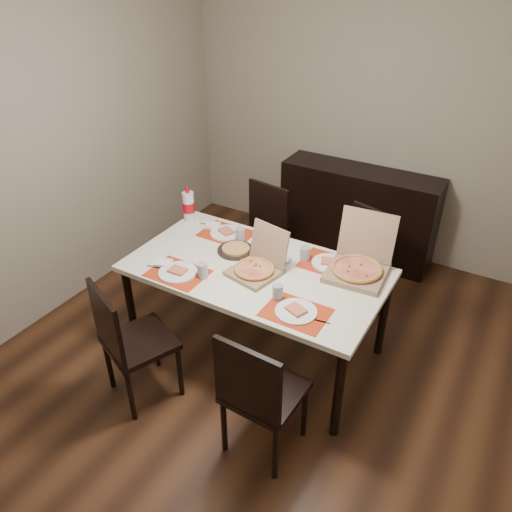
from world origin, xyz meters
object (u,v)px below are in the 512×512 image
at_px(dining_table, 256,276).
at_px(chair_far_left, 260,232).
at_px(chair_far_right, 360,260).
at_px(pizza_box_center, 257,266).
at_px(soda_bottle, 189,206).
at_px(dip_bowl, 284,259).
at_px(chair_near_left, 128,339).
at_px(sideboard, 357,213).
at_px(chair_near_right, 259,392).

height_order(dining_table, chair_far_left, chair_far_left).
bearing_deg(chair_far_left, dining_table, -61.96).
xyz_separation_m(chair_far_right, pizza_box_center, (-0.46, -0.88, 0.29)).
height_order(pizza_box_center, soda_bottle, pizza_box_center).
xyz_separation_m(pizza_box_center, dip_bowl, (0.09, 0.22, -0.04)).
bearing_deg(chair_near_left, dip_bowl, 59.38).
height_order(chair_far_right, dip_bowl, chair_far_right).
relative_size(dip_bowl, soda_bottle, 0.37).
relative_size(sideboard, chair_far_right, 1.61).
relative_size(sideboard, dining_table, 0.83).
bearing_deg(dining_table, chair_far_right, 59.57).
relative_size(pizza_box_center, dip_bowl, 3.76).
bearing_deg(sideboard, dining_table, -94.62).
height_order(sideboard, chair_near_right, chair_near_right).
distance_m(chair_near_right, chair_far_right, 1.64).
xyz_separation_m(chair_far_left, pizza_box_center, (0.48, -0.87, 0.29)).
xyz_separation_m(sideboard, soda_bottle, (-0.98, -1.38, 0.42)).
xyz_separation_m(chair_near_right, chair_far_left, (-0.93, 1.63, 0.00)).
height_order(sideboard, dining_table, sideboard).
bearing_deg(dining_table, sideboard, 85.38).
relative_size(dining_table, soda_bottle, 6.13).
bearing_deg(chair_far_left, chair_near_left, -91.15).
distance_m(chair_near_right, pizza_box_center, 0.92).
bearing_deg(dip_bowl, chair_near_right, -69.86).
distance_m(sideboard, soda_bottle, 1.75).
bearing_deg(dining_table, soda_bottle, 157.43).
bearing_deg(soda_bottle, sideboard, 54.58).
height_order(chair_near_right, chair_far_left, same).
relative_size(chair_far_right, dip_bowl, 8.64).
distance_m(pizza_box_center, soda_bottle, 0.97).
bearing_deg(soda_bottle, chair_near_right, -40.89).
xyz_separation_m(chair_near_right, chair_far_right, (0.01, 1.64, 0.00)).
distance_m(dining_table, chair_far_left, 0.96).
relative_size(sideboard, chair_near_left, 1.61).
relative_size(sideboard, pizza_box_center, 3.71).
bearing_deg(dip_bowl, soda_bottle, 170.04).
bearing_deg(chair_far_left, soda_bottle, -129.80).
bearing_deg(pizza_box_center, chair_far_right, 62.66).
xyz_separation_m(chair_near_left, dip_bowl, (0.60, 1.01, 0.25)).
bearing_deg(chair_far_left, chair_far_right, 0.56).
distance_m(sideboard, chair_near_right, 2.55).
distance_m(sideboard, chair_far_right, 0.96).
bearing_deg(chair_near_left, chair_near_right, 2.15).
height_order(chair_near_left, pizza_box_center, pizza_box_center).
xyz_separation_m(sideboard, chair_far_right, (0.35, -0.89, 0.06)).
relative_size(chair_near_right, chair_far_right, 1.00).
xyz_separation_m(dip_bowl, soda_bottle, (-0.97, 0.17, 0.11)).
distance_m(dining_table, pizza_box_center, 0.13).
relative_size(chair_near_left, chair_far_right, 1.00).
bearing_deg(soda_bottle, chair_far_right, 20.13).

